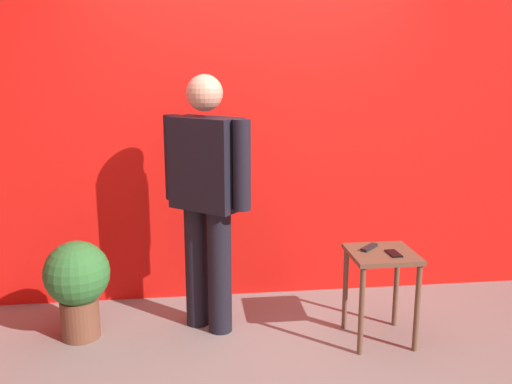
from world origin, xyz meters
TOP-DOWN VIEW (x-y plane):
  - ground_plane at (0.00, 0.00)m, footprint 12.00×12.00m
  - back_wall_red at (0.00, 1.27)m, footprint 5.71×0.12m
  - standing_person at (-0.33, 0.65)m, footprint 0.61×0.54m
  - side_table at (0.81, 0.33)m, footprint 0.43×0.43m
  - cell_phone at (0.87, 0.28)m, footprint 0.08×0.15m
  - tv_remote at (0.75, 0.40)m, footprint 0.15×0.15m
  - potted_plant at (-1.21, 0.60)m, footprint 0.44×0.44m

SIDE VIEW (x-z plane):
  - ground_plane at x=0.00m, z-range 0.00..0.00m
  - potted_plant at x=-1.21m, z-range 0.06..0.75m
  - side_table at x=0.81m, z-range 0.19..0.81m
  - cell_phone at x=0.87m, z-range 0.63..0.64m
  - tv_remote at x=0.75m, z-range 0.63..0.65m
  - standing_person at x=-0.33m, z-range 0.11..1.89m
  - back_wall_red at x=0.00m, z-range 0.00..2.80m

